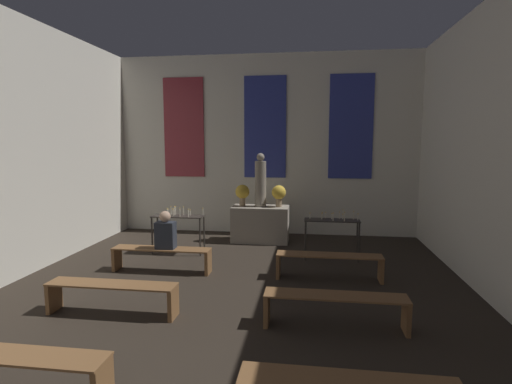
# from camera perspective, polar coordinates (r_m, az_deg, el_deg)

# --- Properties ---
(wall_back) EXTENTS (8.16, 0.16, 4.75)m
(wall_back) POSITION_cam_1_polar(r_m,az_deg,el_deg) (10.72, 1.34, 6.82)
(wall_back) COLOR silver
(wall_back) RESTS_ON ground_plane
(altar) EXTENTS (1.39, 0.72, 0.88)m
(altar) POSITION_cam_1_polar(r_m,az_deg,el_deg) (9.93, 0.64, -4.59)
(altar) COLOR gray
(altar) RESTS_ON ground_plane
(statue) EXTENTS (0.28, 0.28, 1.31)m
(statue) POSITION_cam_1_polar(r_m,az_deg,el_deg) (9.77, 0.64, 1.46)
(statue) COLOR gray
(statue) RESTS_ON altar
(flower_vase_left) EXTENTS (0.35, 0.35, 0.53)m
(flower_vase_left) POSITION_cam_1_polar(r_m,az_deg,el_deg) (9.86, -1.96, -0.10)
(flower_vase_left) COLOR #937A5B
(flower_vase_left) RESTS_ON altar
(flower_vase_right) EXTENTS (0.35, 0.35, 0.53)m
(flower_vase_right) POSITION_cam_1_polar(r_m,az_deg,el_deg) (9.75, 3.27, -0.20)
(flower_vase_right) COLOR #937A5B
(flower_vase_right) RESTS_ON altar
(candle_rack_left) EXTENTS (1.15, 0.39, 1.05)m
(candle_rack_left) POSITION_cam_1_polar(r_m,az_deg,el_deg) (9.01, -11.07, -4.16)
(candle_rack_left) COLOR #332D28
(candle_rack_left) RESTS_ON ground_plane
(candle_rack_right) EXTENTS (1.15, 0.39, 1.05)m
(candle_rack_right) POSITION_cam_1_polar(r_m,az_deg,el_deg) (8.55, 10.81, -4.79)
(candle_rack_right) COLOR #332D28
(candle_rack_right) RESTS_ON ground_plane
(pew_second_left) EXTENTS (1.88, 0.36, 0.46)m
(pew_second_left) POSITION_cam_1_polar(r_m,az_deg,el_deg) (4.77, -31.38, -20.48)
(pew_second_left) COLOR brown
(pew_second_left) RESTS_ON ground_plane
(pew_third_left) EXTENTS (1.88, 0.36, 0.46)m
(pew_third_left) POSITION_cam_1_polar(r_m,az_deg,el_deg) (6.23, -19.89, -13.28)
(pew_third_left) COLOR brown
(pew_third_left) RESTS_ON ground_plane
(pew_third_right) EXTENTS (1.88, 0.36, 0.46)m
(pew_third_right) POSITION_cam_1_polar(r_m,az_deg,el_deg) (5.58, 11.24, -15.44)
(pew_third_right) COLOR brown
(pew_third_right) RESTS_ON ground_plane
(pew_back_left) EXTENTS (1.88, 0.36, 0.46)m
(pew_back_left) POSITION_cam_1_polar(r_m,az_deg,el_deg) (7.89, -13.34, -8.70)
(pew_back_left) COLOR brown
(pew_back_left) RESTS_ON ground_plane
(pew_back_right) EXTENTS (1.88, 0.36, 0.46)m
(pew_back_right) POSITION_cam_1_polar(r_m,az_deg,el_deg) (7.39, 10.38, -9.72)
(pew_back_right) COLOR brown
(pew_back_right) RESTS_ON ground_plane
(person_seated) EXTENTS (0.36, 0.24, 0.72)m
(person_seated) POSITION_cam_1_polar(r_m,az_deg,el_deg) (7.75, -12.80, -5.59)
(person_seated) COLOR #282D38
(person_seated) RESTS_ON pew_back_left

